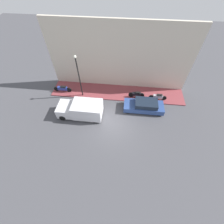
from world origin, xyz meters
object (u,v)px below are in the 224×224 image
Objects in this scene: motorcycle_blue at (63,89)px; motorcycle_black at (137,94)px; streetlamp at (78,74)px; scooter_silver at (158,97)px; delivery_van at (81,109)px; parked_car at (144,106)px.

motorcycle_blue reaches higher than motorcycle_black.
motorcycle_blue is 3.63m from streetlamp.
scooter_silver is at bearing -92.69° from motorcycle_black.
streetlamp is at bearing 92.83° from motorcycle_black.
delivery_van reaches higher than scooter_silver.
scooter_silver is (-0.17, -11.25, -0.02)m from motorcycle_blue.
parked_car is 6.71m from delivery_van.
motorcycle_black is at bearing 87.31° from scooter_silver.
motorcycle_blue is at bearing 79.40° from parked_car.
delivery_van is 0.90× the size of streetlamp.
parked_car is 2.32× the size of motorcycle_black.
streetlamp is at bearing 91.30° from scooter_silver.
parked_car is 2.30m from scooter_silver.
motorcycle_black is 2.43m from scooter_silver.
parked_car is 1.93m from motorcycle_black.
delivery_van is (-1.47, 6.54, 0.28)m from parked_car.
motorcycle_black is (1.75, 0.82, -0.07)m from parked_car.
motorcycle_blue is 11.25m from scooter_silver.
parked_car is at bearing -101.35° from streetlamp.
scooter_silver is 9.15m from streetlamp.
scooter_silver is at bearing -69.17° from delivery_van.
scooter_silver is 0.40× the size of streetlamp.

